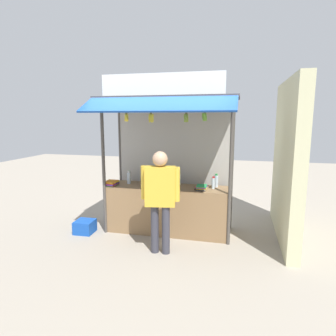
# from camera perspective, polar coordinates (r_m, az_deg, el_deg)

# --- Properties ---
(ground_plane) EXTENTS (20.00, 20.00, 0.00)m
(ground_plane) POSITION_cam_1_polar(r_m,az_deg,el_deg) (5.76, 0.00, -12.20)
(ground_plane) COLOR #9E9384
(stall_counter) EXTENTS (2.28, 0.62, 0.89)m
(stall_counter) POSITION_cam_1_polar(r_m,az_deg,el_deg) (5.61, 0.00, -8.00)
(stall_counter) COLOR olive
(stall_counter) RESTS_ON ground
(stall_structure) EXTENTS (2.48, 1.53, 2.86)m
(stall_structure) POSITION_cam_1_polar(r_m,az_deg,el_deg) (5.50, 0.37, 5.32)
(stall_structure) COLOR #4C4742
(stall_structure) RESTS_ON ground
(water_bottle_left) EXTENTS (0.07, 0.07, 0.25)m
(water_bottle_left) POSITION_cam_1_polar(r_m,az_deg,el_deg) (5.50, 9.35, -2.47)
(water_bottle_left) COLOR silver
(water_bottle_left) RESTS_ON stall_counter
(water_bottle_mid_left) EXTENTS (0.07, 0.07, 0.25)m
(water_bottle_mid_left) POSITION_cam_1_polar(r_m,az_deg,el_deg) (5.75, -7.61, -1.89)
(water_bottle_mid_left) COLOR silver
(water_bottle_mid_left) RESTS_ON stall_counter
(water_bottle_back_right) EXTENTS (0.06, 0.06, 0.23)m
(water_bottle_back_right) POSITION_cam_1_polar(r_m,az_deg,el_deg) (5.58, 2.12, -2.25)
(water_bottle_back_right) COLOR silver
(water_bottle_back_right) RESTS_ON stall_counter
(water_bottle_far_left) EXTENTS (0.06, 0.06, 0.22)m
(water_bottle_far_left) POSITION_cam_1_polar(r_m,az_deg,el_deg) (5.37, 8.80, -2.89)
(water_bottle_far_left) COLOR silver
(water_bottle_far_left) RESTS_ON stall_counter
(water_bottle_back_left) EXTENTS (0.07, 0.07, 0.24)m
(water_bottle_back_left) POSITION_cam_1_polar(r_m,az_deg,el_deg) (5.86, -7.55, -1.74)
(water_bottle_back_left) COLOR silver
(water_bottle_back_left) RESTS_ON stall_counter
(water_bottle_right) EXTENTS (0.08, 0.08, 0.30)m
(water_bottle_right) POSITION_cam_1_polar(r_m,az_deg,el_deg) (5.58, -3.49, -1.93)
(water_bottle_right) COLOR silver
(water_bottle_right) RESTS_ON stall_counter
(magazine_stack_rear_center) EXTENTS (0.24, 0.30, 0.08)m
(magazine_stack_rear_center) POSITION_cam_1_polar(r_m,az_deg,el_deg) (5.69, -10.96, -2.90)
(magazine_stack_rear_center) COLOR green
(magazine_stack_rear_center) RESTS_ON stall_counter
(magazine_stack_far_right) EXTENTS (0.21, 0.28, 0.07)m
(magazine_stack_far_right) POSITION_cam_1_polar(r_m,az_deg,el_deg) (5.28, 6.48, -3.79)
(magazine_stack_far_right) COLOR black
(magazine_stack_far_right) RESTS_ON stall_counter
(magazine_stack_front_left) EXTENTS (0.27, 0.29, 0.08)m
(magazine_stack_front_left) POSITION_cam_1_polar(r_m,az_deg,el_deg) (5.40, -2.24, -3.39)
(magazine_stack_front_left) COLOR orange
(magazine_stack_front_left) RESTS_ON stall_counter
(banana_bunch_inner_right) EXTENTS (0.10, 0.10, 0.30)m
(banana_bunch_inner_right) POSITION_cam_1_polar(r_m,az_deg,el_deg) (5.14, -8.05, 9.69)
(banana_bunch_inner_right) COLOR #332D23
(banana_bunch_rightmost) EXTENTS (0.10, 0.09, 0.29)m
(banana_bunch_rightmost) POSITION_cam_1_polar(r_m,az_deg,el_deg) (4.81, 7.10, 9.86)
(banana_bunch_rightmost) COLOR #332D23
(banana_bunch_inner_left) EXTENTS (0.11, 0.11, 0.31)m
(banana_bunch_inner_left) POSITION_cam_1_polar(r_m,az_deg,el_deg) (5.00, -3.32, 9.67)
(banana_bunch_inner_left) COLOR #332D23
(banana_bunch_leftmost) EXTENTS (0.10, 0.10, 0.31)m
(banana_bunch_leftmost) POSITION_cam_1_polar(r_m,az_deg,el_deg) (4.85, 3.55, 9.70)
(banana_bunch_leftmost) COLOR #332D23
(vendor_person) EXTENTS (0.62, 0.28, 1.65)m
(vendor_person) POSITION_cam_1_polar(r_m,az_deg,el_deg) (4.60, -1.52, -4.87)
(vendor_person) COLOR #383842
(vendor_person) RESTS_ON ground
(plastic_crate) EXTENTS (0.35, 0.35, 0.24)m
(plastic_crate) POSITION_cam_1_polar(r_m,az_deg,el_deg) (5.88, -15.83, -10.88)
(plastic_crate) COLOR #194CB2
(plastic_crate) RESTS_ON ground
(neighbour_wall) EXTENTS (0.20, 2.40, 2.79)m
(neighbour_wall) POSITION_cam_1_polar(r_m,az_deg,el_deg) (5.60, 22.13, 1.25)
(neighbour_wall) COLOR beige
(neighbour_wall) RESTS_ON ground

